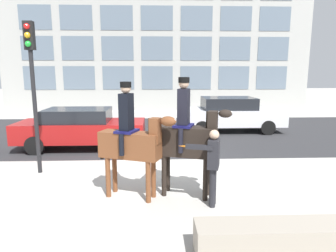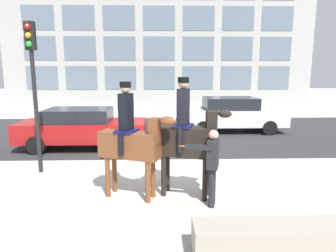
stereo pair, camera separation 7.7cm
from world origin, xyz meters
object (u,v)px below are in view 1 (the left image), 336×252
at_px(street_car_far_lane, 230,114).
at_px(traffic_light, 32,74).
at_px(pedestrian_bystander, 213,162).
at_px(mounted_horse_companion, 188,137).
at_px(street_car_near_lane, 81,128).
at_px(mounted_horse_lead, 131,141).
at_px(planter_ledge, 282,239).

height_order(street_car_far_lane, traffic_light, traffic_light).
bearing_deg(pedestrian_bystander, mounted_horse_companion, -32.69).
bearing_deg(street_car_near_lane, traffic_light, -101.42).
bearing_deg(traffic_light, pedestrian_bystander, -27.00).
bearing_deg(mounted_horse_lead, mounted_horse_companion, 22.42).
height_order(traffic_light, planter_ledge, traffic_light).
xyz_separation_m(mounted_horse_lead, traffic_light, (-2.72, 1.75, 1.42)).
xyz_separation_m(pedestrian_bystander, street_car_near_lane, (-3.89, 4.88, -0.19)).
bearing_deg(mounted_horse_companion, planter_ledge, -43.41).
height_order(street_car_far_lane, planter_ledge, street_car_far_lane).
bearing_deg(street_car_near_lane, planter_ledge, -54.89).
distance_m(mounted_horse_lead, pedestrian_bystander, 1.80).
bearing_deg(traffic_light, street_car_near_lane, 78.58).
height_order(mounted_horse_companion, planter_ledge, mounted_horse_companion).
relative_size(traffic_light, planter_ledge, 1.50).
xyz_separation_m(mounted_horse_companion, planter_ledge, (1.24, -2.28, -1.10)).
xyz_separation_m(street_car_far_lane, traffic_light, (-6.71, -5.59, 1.89)).
height_order(pedestrian_bystander, street_car_near_lane, pedestrian_bystander).
bearing_deg(traffic_light, mounted_horse_companion, -23.46).
bearing_deg(street_car_near_lane, mounted_horse_lead, -63.46).
relative_size(pedestrian_bystander, street_car_far_lane, 0.34).
distance_m(mounted_horse_lead, street_car_far_lane, 8.37).
bearing_deg(street_car_far_lane, street_car_near_lane, -154.38).
height_order(mounted_horse_companion, street_car_far_lane, mounted_horse_companion).
relative_size(pedestrian_bystander, traffic_light, 0.40).
xyz_separation_m(mounted_horse_companion, pedestrian_bystander, (0.47, -0.54, -0.40)).
distance_m(mounted_horse_companion, street_car_far_lane, 7.83).
height_order(street_car_near_lane, street_car_far_lane, street_car_far_lane).
relative_size(mounted_horse_lead, traffic_light, 0.63).
relative_size(mounted_horse_companion, planter_ledge, 0.99).
distance_m(street_car_far_lane, planter_ledge, 9.72).
xyz_separation_m(traffic_light, planter_ledge, (5.19, -3.99, -2.46)).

